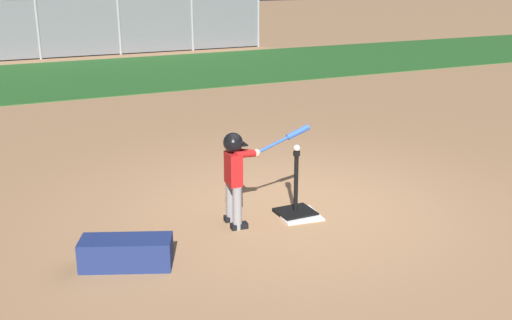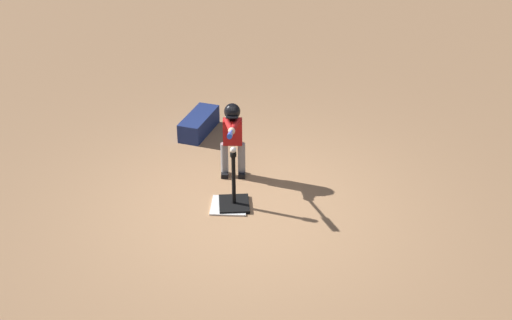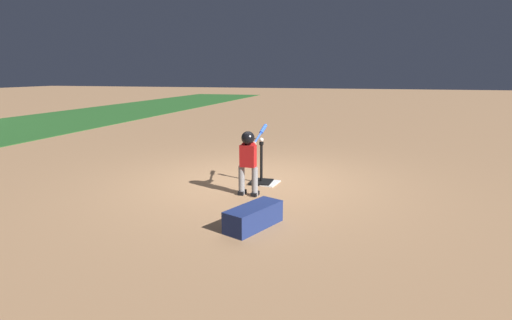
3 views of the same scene
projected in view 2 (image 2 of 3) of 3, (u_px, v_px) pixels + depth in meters
ground_plane at (249, 209)px, 8.72m from camera, size 90.00×90.00×0.00m
home_plate at (229, 205)px, 8.76m from camera, size 0.49×0.49×0.02m
batting_tee at (234, 198)px, 8.73m from camera, size 0.41×0.37×0.74m
batter_child at (232, 132)px, 9.08m from camera, size 0.98×0.33×1.05m
baseball at (233, 150)px, 8.40m from camera, size 0.07×0.07×0.07m
equipment_bag at (199, 124)px, 10.45m from camera, size 0.90×0.62×0.28m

